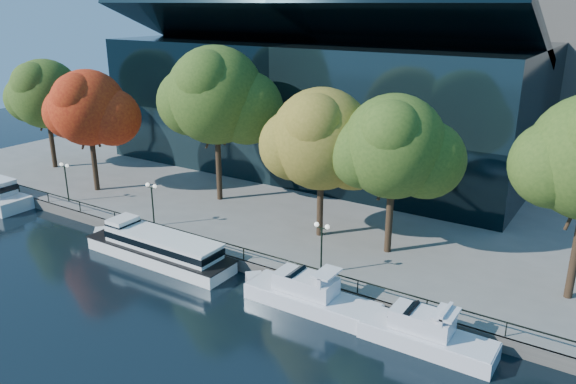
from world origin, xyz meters
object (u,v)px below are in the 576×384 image
Objects in this scene: tree_4 at (395,149)px; tree_0 at (46,96)px; cruiser_far at (421,332)px; tree_3 at (323,142)px; cruiser_near at (306,294)px; tree_2 at (217,98)px; tour_boat at (156,246)px; tree_1 at (89,110)px; lamp_1 at (152,195)px; lamp_0 at (65,173)px; lamp_2 at (322,237)px.

tree_0 is at bearing 178.95° from tree_4.
cruiser_far is 0.73× the size of tree_3.
cruiser_near is at bearing -65.90° from tree_3.
tour_boat is at bearing -75.52° from tree_2.
tree_0 is 0.84× the size of tree_2.
tree_2 is 20.01m from tree_4.
tree_1 reaches higher than cruiser_near.
tree_0 reaches higher than lamp_1.
tour_boat is 1.19× the size of tree_3.
tree_4 reaches higher than lamp_0.
tree_2 reaches higher than lamp_1.
cruiser_near is 0.84× the size of tree_4.
tree_0 is (-28.08, 10.68, 8.62)m from tour_boat.
tree_2 is 1.21× the size of tree_4.
tree_2 is 17.33m from lamp_0.
tour_boat is 16.34m from tree_3.
lamp_2 is at bearing 14.53° from tour_boat.
tree_2 reaches higher than tree_4.
lamp_1 is at bearing 0.00° from lamp_0.
tree_0 reaches higher than lamp_0.
tree_3 reaches higher than tour_boat.
cruiser_near is 30.82m from lamp_0.
tree_0 is 15.17m from lamp_0.
tree_1 is 30.99m from lamp_2.
tree_3 is at bearing 44.15° from tour_boat.
tree_1 is 26.68m from tree_3.
lamp_2 is at bearing -60.32° from tree_3.
lamp_0 is at bearing -30.57° from tree_0.
tree_1 reaches higher than lamp_0.
tree_4 is 3.20× the size of lamp_1.
cruiser_near is 2.69× the size of lamp_1.
lamp_0 reaches higher than cruiser_far.
tree_1 is 1.00× the size of tree_3.
tree_3 is at bearing -179.89° from tree_4.
tree_3 is 3.20× the size of lamp_0.
cruiser_near is 1.16× the size of cruiser_far.
lamp_0 is 12.24m from lamp_1.
tree_0 is 12.05m from tree_1.
lamp_2 reaches higher than cruiser_near.
tree_2 is 3.86× the size of lamp_1.
tree_3 is at bearing 13.51° from lamp_0.
tour_boat is 14.46m from cruiser_near.
lamp_2 is at bearing 0.00° from lamp_0.
tree_4 is 3.20× the size of lamp_2.
tree_3 is 16.23m from lamp_1.
tree_3 is 3.20× the size of lamp_2.
tree_0 is at bearing -175.95° from tree_2.
tree_0 reaches higher than lamp_2.
lamp_1 reaches higher than tour_boat.
lamp_1 is 1.00× the size of lamp_2.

